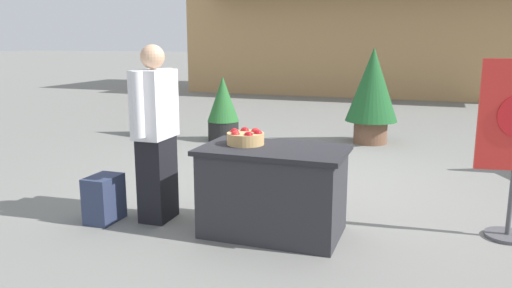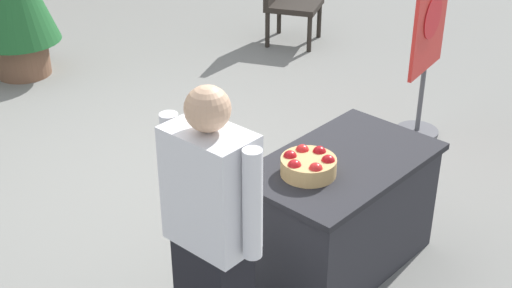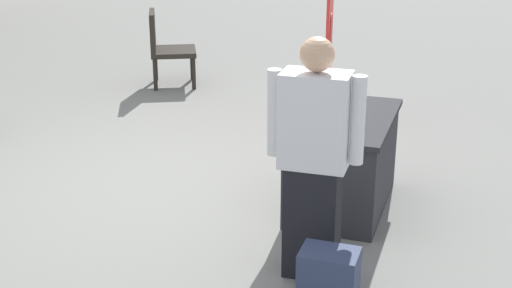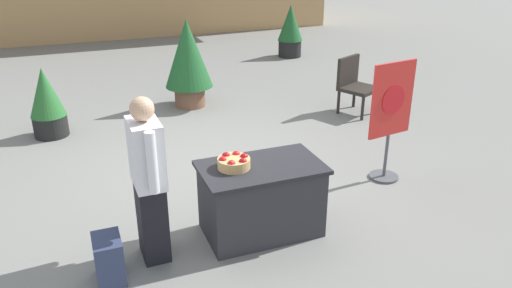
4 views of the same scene
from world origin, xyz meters
The scene contains 9 objects.
ground_plane centered at (0.00, 0.00, 0.00)m, with size 120.00×120.00×0.00m, color slate.
storefront_building centered at (0.19, 10.98, 2.51)m, with size 12.47×4.90×5.01m.
display_table centered at (0.09, -1.44, 0.37)m, with size 1.20×0.72×0.74m.
apple_basket centered at (-0.18, -1.39, 0.80)m, with size 0.32×0.32×0.13m.
person_visitor centered at (-1.00, -1.47, 0.80)m, with size 0.27×0.61×1.58m.
backpack centered at (-1.44, -1.68, 0.21)m, with size 0.24×0.34×0.42m.
potted_plant_near_left centered at (-3.21, 2.14, 0.58)m, with size 0.56×0.56×1.07m.
potted_plant_near_right centered at (-1.89, 2.10, 0.53)m, with size 0.51×0.51×1.05m.
potted_plant_far_left centered at (0.40, 2.70, 0.85)m, with size 0.82×0.82×1.51m.
Camera 1 is at (1.30, -5.27, 1.61)m, focal length 35.00 mm.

